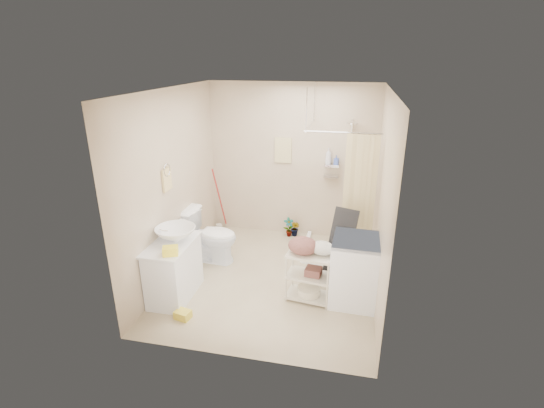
{
  "coord_description": "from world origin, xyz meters",
  "views": [
    {
      "loc": [
        1.02,
        -4.76,
        2.99
      ],
      "look_at": [
        -0.06,
        0.25,
        1.04
      ],
      "focal_mm": 26.0,
      "sensor_mm": 36.0,
      "label": 1
    }
  ],
  "objects": [
    {
      "name": "floor",
      "position": [
        0.0,
        0.0,
        0.0
      ],
      "size": [
        3.2,
        3.2,
        0.0
      ],
      "primitive_type": "plane",
      "color": "#BDAF8E",
      "rests_on": "ground"
    },
    {
      "name": "shampoo_bottle_a",
      "position": [
        0.61,
        1.53,
        1.45
      ],
      "size": [
        0.11,
        0.12,
        0.26
      ],
      "primitive_type": "imported",
      "rotation": [
        0.0,
        0.0,
        -0.15
      ],
      "color": "silver",
      "rests_on": "shower"
    },
    {
      "name": "ironing_board",
      "position": [
        0.92,
        0.03,
        0.57
      ],
      "size": [
        0.32,
        0.09,
        1.13
      ],
      "primitive_type": null,
      "rotation": [
        0.0,
        0.0,
        -0.0
      ],
      "color": "black",
      "rests_on": "ground"
    },
    {
      "name": "hanging_towel",
      "position": [
        -0.15,
        1.58,
        1.5
      ],
      "size": [
        0.28,
        0.03,
        0.42
      ],
      "primitive_type": "cube",
      "color": "beige",
      "rests_on": "wall_back"
    },
    {
      "name": "shower",
      "position": [
        0.85,
        1.05,
        1.05
      ],
      "size": [
        1.1,
        1.1,
        2.1
      ],
      "primitive_type": null,
      "color": "white",
      "rests_on": "ground"
    },
    {
      "name": "towel_ring",
      "position": [
        -1.38,
        -0.2,
        1.47
      ],
      "size": [
        0.04,
        0.22,
        0.34
      ],
      "primitive_type": null,
      "color": "#E9CF84",
      "rests_on": "wall_left"
    },
    {
      "name": "potted_plant_a",
      "position": [
        -0.01,
        1.43,
        0.17
      ],
      "size": [
        0.22,
        0.2,
        0.34
      ],
      "primitive_type": "imported",
      "rotation": [
        0.0,
        0.0,
        0.53
      ],
      "color": "maroon",
      "rests_on": "ground"
    },
    {
      "name": "potted_plant_b",
      "position": [
        0.1,
        1.46,
        0.14
      ],
      "size": [
        0.2,
        0.19,
        0.29
      ],
      "primitive_type": "imported",
      "rotation": [
        0.0,
        0.0,
        -0.55
      ],
      "color": "brown",
      "rests_on": "ground"
    },
    {
      "name": "vanity",
      "position": [
        -1.16,
        -0.67,
        0.38
      ],
      "size": [
        0.49,
        0.88,
        0.77
      ],
      "primitive_type": "cube",
      "rotation": [
        0.0,
        0.0,
        0.01
      ],
      "color": "silver",
      "rests_on": "ground"
    },
    {
      "name": "mop",
      "position": [
        -1.29,
        1.42,
        0.59
      ],
      "size": [
        0.13,
        0.13,
        1.18
      ],
      "primitive_type": null,
      "rotation": [
        0.0,
        0.0,
        0.18
      ],
      "color": "#AA2221",
      "rests_on": "ground"
    },
    {
      "name": "wall_front",
      "position": [
        0.0,
        -1.6,
        1.3
      ],
      "size": [
        2.8,
        0.04,
        2.6
      ],
      "primitive_type": "cube",
      "color": "beige",
      "rests_on": "ground"
    },
    {
      "name": "counter_basket",
      "position": [
        -1.03,
        -0.95,
        0.82
      ],
      "size": [
        0.22,
        0.2,
        0.1
      ],
      "primitive_type": "cube",
      "rotation": [
        0.0,
        0.0,
        0.39
      ],
      "color": "yellow",
      "rests_on": "vanity"
    },
    {
      "name": "wall_right",
      "position": [
        1.4,
        0.0,
        1.3
      ],
      "size": [
        0.04,
        3.2,
        2.6
      ],
      "primitive_type": "cube",
      "color": "beige",
      "rests_on": "ground"
    },
    {
      "name": "laundry_rack",
      "position": [
        0.57,
        -0.38,
        0.39
      ],
      "size": [
        0.61,
        0.41,
        0.79
      ],
      "primitive_type": null,
      "rotation": [
        0.0,
        0.0,
        -0.14
      ],
      "color": "beige",
      "rests_on": "ground"
    },
    {
      "name": "wall_back",
      "position": [
        0.0,
        1.6,
        1.3
      ],
      "size": [
        2.8,
        0.04,
        2.6
      ],
      "primitive_type": "cube",
      "color": "beige",
      "rests_on": "ground"
    },
    {
      "name": "floor_basket",
      "position": [
        -0.87,
        -1.11,
        0.07
      ],
      "size": [
        0.3,
        0.26,
        0.14
      ],
      "primitive_type": "cube",
      "rotation": [
        0.0,
        0.0,
        -0.21
      ],
      "color": "yellow",
      "rests_on": "ground"
    },
    {
      "name": "wall_left",
      "position": [
        -1.4,
        0.0,
        1.3
      ],
      "size": [
        0.04,
        3.2,
        2.6
      ],
      "primitive_type": "cube",
      "color": "beige",
      "rests_on": "ground"
    },
    {
      "name": "toilet",
      "position": [
        -1.04,
        0.35,
        0.42
      ],
      "size": [
        0.84,
        0.52,
        0.83
      ],
      "primitive_type": "imported",
      "rotation": [
        0.0,
        0.0,
        1.5
      ],
      "color": "white",
      "rests_on": "ground"
    },
    {
      "name": "washing_machine",
      "position": [
        1.14,
        -0.29,
        0.44
      ],
      "size": [
        0.62,
        0.64,
        0.88
      ],
      "primitive_type": "cube",
      "rotation": [
        0.0,
        0.0,
        -0.04
      ],
      "color": "white",
      "rests_on": "ground"
    },
    {
      "name": "ceiling",
      "position": [
        0.0,
        0.0,
        2.6
      ],
      "size": [
        2.8,
        3.2,
        0.04
      ],
      "primitive_type": "cube",
      "color": "silver",
      "rests_on": "ground"
    },
    {
      "name": "sink",
      "position": [
        -1.14,
        -0.57,
        0.86
      ],
      "size": [
        0.58,
        0.58,
        0.18
      ],
      "primitive_type": "imported",
      "rotation": [
        0.0,
        0.0,
        -0.13
      ],
      "color": "white",
      "rests_on": "vanity"
    },
    {
      "name": "shampoo_bottle_b",
      "position": [
        0.74,
        1.51,
        1.4
      ],
      "size": [
        0.08,
        0.08,
        0.15
      ],
      "primitive_type": "imported",
      "rotation": [
        0.0,
        0.0,
        -0.23
      ],
      "color": "#3D54AB",
      "rests_on": "shower"
    },
    {
      "name": "tp_holder",
      "position": [
        -1.36,
        0.05,
        0.72
      ],
      "size": [
        0.08,
        0.12,
        0.14
      ],
      "primitive_type": null,
      "color": "white",
      "rests_on": "wall_left"
    }
  ]
}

